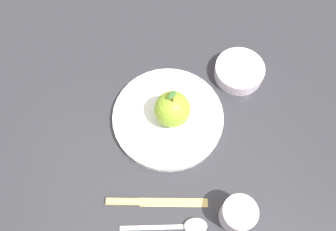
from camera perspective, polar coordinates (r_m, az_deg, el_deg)
ground_plane at (r=0.80m, az=-0.96°, el=-3.19°), size 2.40×2.40×0.00m
dinner_plate at (r=0.81m, az=-0.00°, el=-0.28°), size 0.26×0.26×0.02m
apple at (r=0.76m, az=0.69°, el=1.02°), size 0.08×0.08×0.09m
side_bowl at (r=0.87m, az=11.57°, el=7.21°), size 0.12×0.12×0.03m
cup at (r=0.73m, az=11.39°, el=-15.48°), size 0.07×0.07×0.06m
knife at (r=0.76m, az=-3.36°, el=-13.92°), size 0.02×0.21×0.01m
spoon at (r=0.75m, az=2.86°, el=-17.64°), size 0.03×0.18×0.01m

